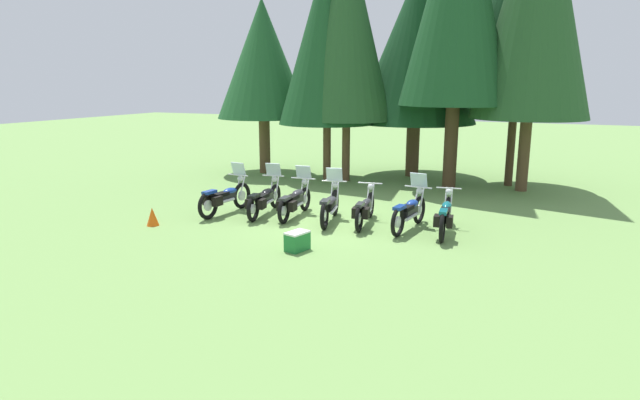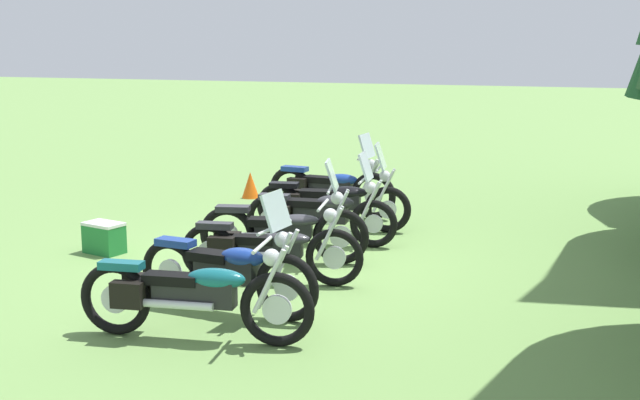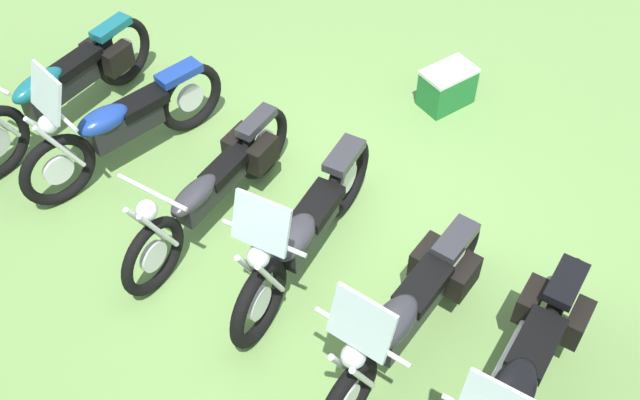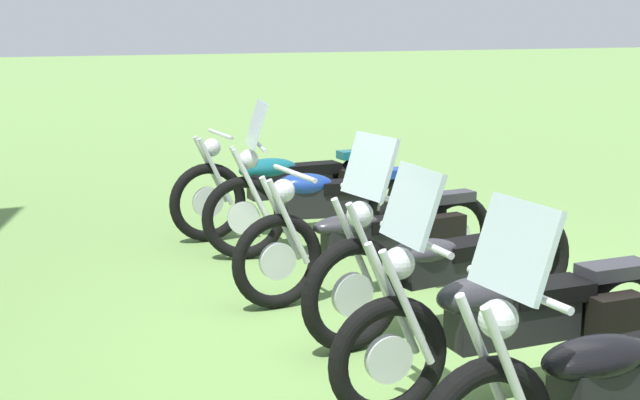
# 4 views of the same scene
# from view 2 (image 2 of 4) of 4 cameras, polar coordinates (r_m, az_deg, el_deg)

# --- Properties ---
(ground_plane) EXTENTS (80.00, 80.00, 0.00)m
(ground_plane) POSITION_cam_2_polar(r_m,az_deg,el_deg) (11.46, -2.24, -4.14)
(ground_plane) COLOR #6B934C
(motorcycle_0) EXTENTS (0.72, 2.26, 1.39)m
(motorcycle_0) POSITION_cam_2_polar(r_m,az_deg,el_deg) (14.30, 0.65, 0.88)
(motorcycle_0) COLOR black
(motorcycle_0) RESTS_ON ground_plane
(motorcycle_1) EXTENTS (0.78, 2.39, 1.37)m
(motorcycle_1) POSITION_cam_2_polar(r_m,az_deg,el_deg) (13.19, 0.74, -0.04)
(motorcycle_1) COLOR black
(motorcycle_1) RESTS_ON ground_plane
(motorcycle_2) EXTENTS (0.73, 2.23, 1.35)m
(motorcycle_2) POSITION_cam_2_polar(r_m,az_deg,el_deg) (12.32, -0.06, -0.84)
(motorcycle_2) COLOR black
(motorcycle_2) RESTS_ON ground_plane
(motorcycle_3) EXTENTS (0.76, 2.22, 1.38)m
(motorcycle_3) POSITION_cam_2_polar(r_m,az_deg,el_deg) (11.33, -2.29, -1.90)
(motorcycle_3) COLOR black
(motorcycle_3) RESTS_ON ground_plane
(motorcycle_4) EXTENTS (0.73, 2.25, 1.01)m
(motorcycle_4) POSITION_cam_2_polar(r_m,az_deg,el_deg) (10.45, -3.55, -3.20)
(motorcycle_4) COLOR black
(motorcycle_4) RESTS_ON ground_plane
(motorcycle_5) EXTENTS (0.73, 2.19, 1.38)m
(motorcycle_5) POSITION_cam_2_polar(r_m,az_deg,el_deg) (9.37, -6.04, -4.60)
(motorcycle_5) COLOR black
(motorcycle_5) RESTS_ON ground_plane
(motorcycle_6) EXTENTS (0.69, 2.42, 1.03)m
(motorcycle_6) POSITION_cam_2_polar(r_m,az_deg,el_deg) (8.60, -8.58, -6.19)
(motorcycle_6) COLOR black
(motorcycle_6) RESTS_ON ground_plane
(picnic_cooler) EXTENTS (0.48, 0.61, 0.43)m
(picnic_cooler) POSITION_cam_2_polar(r_m,az_deg,el_deg) (12.25, -14.09, -2.44)
(picnic_cooler) COLOR #1E7233
(picnic_cooler) RESTS_ON ground_plane
(traffic_cone) EXTENTS (0.32, 0.32, 0.48)m
(traffic_cone) POSITION_cam_2_polar(r_m,az_deg,el_deg) (15.91, -4.63, 1.00)
(traffic_cone) COLOR #EA590F
(traffic_cone) RESTS_ON ground_plane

